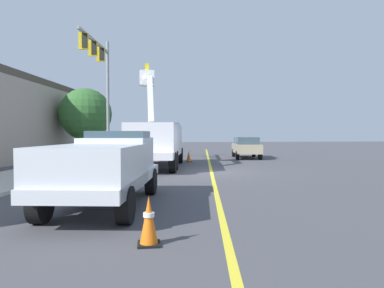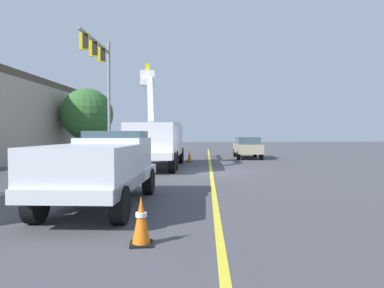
{
  "view_description": "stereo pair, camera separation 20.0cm",
  "coord_description": "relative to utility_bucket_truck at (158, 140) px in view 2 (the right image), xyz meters",
  "views": [
    {
      "loc": [
        -17.04,
        3.35,
        1.99
      ],
      "look_at": [
        1.63,
        0.78,
        1.4
      ],
      "focal_mm": 31.93,
      "sensor_mm": 36.0,
      "label": 1
    },
    {
      "loc": [
        -17.07,
        3.15,
        1.99
      ],
      "look_at": [
        1.63,
        0.78,
        1.4
      ],
      "focal_mm": 31.93,
      "sensor_mm": 36.0,
      "label": 2
    }
  ],
  "objects": [
    {
      "name": "traffic_cone_mid_front",
      "position": [
        3.36,
        -2.28,
        -1.2
      ],
      "size": [
        0.4,
        0.4,
        0.81
      ],
      "color": "black",
      "rests_on": "ground"
    },
    {
      "name": "utility_bucket_truck",
      "position": [
        0.0,
        0.0,
        0.0
      ],
      "size": [
        8.5,
        3.83,
        6.31
      ],
      "color": "white",
      "rests_on": "ground"
    },
    {
      "name": "traffic_signal_mast",
      "position": [
        4.2,
        3.77,
        4.58
      ],
      "size": [
        6.06,
        1.26,
        8.8
      ],
      "color": "gray",
      "rests_on": "ground"
    },
    {
      "name": "lane_centre_stripe",
      "position": [
        -3.14,
        -2.61,
        -1.59
      ],
      "size": [
        49.33,
        8.5,
        0.01
      ],
      "primitive_type": "cube",
      "rotation": [
        0.0,
        0.0,
        -0.17
      ],
      "color": "yellow",
      "rests_on": "ground"
    },
    {
      "name": "sidewalk_far_side",
      "position": [
        -1.71,
        5.8,
        -1.54
      ],
      "size": [
        59.76,
        13.56,
        0.12
      ],
      "primitive_type": "cube",
      "rotation": [
        0.0,
        0.0,
        -0.17
      ],
      "color": "#B2ADA3",
      "rests_on": "ground"
    },
    {
      "name": "street_tree_right",
      "position": [
        8.6,
        5.54,
        1.96
      ],
      "size": [
        4.2,
        4.2,
        5.66
      ],
      "color": "brown",
      "rests_on": "ground"
    },
    {
      "name": "traffic_cone_leading",
      "position": [
        -14.12,
        0.68,
        -1.16
      ],
      "size": [
        0.4,
        0.4,
        0.88
      ],
      "color": "black",
      "rests_on": "ground"
    },
    {
      "name": "passing_minivan",
      "position": [
        6.4,
        -7.32,
        -0.62
      ],
      "size": [
        5.05,
        2.67,
        1.69
      ],
      "color": "tan",
      "rests_on": "ground"
    },
    {
      "name": "service_pickup_truck",
      "position": [
        -10.72,
        1.8,
        -0.48
      ],
      "size": [
        5.87,
        3.0,
        2.06
      ],
      "color": "silver",
      "rests_on": "ground"
    },
    {
      "name": "ground",
      "position": [
        -3.14,
        -2.61,
        -1.6
      ],
      "size": [
        120.0,
        120.0,
        0.0
      ],
      "primitive_type": "plane",
      "color": "#47474C"
    }
  ]
}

